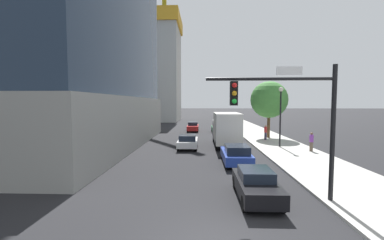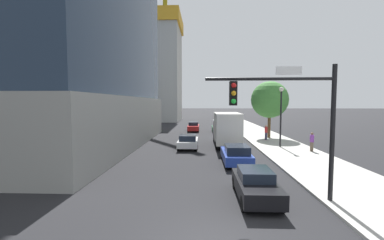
% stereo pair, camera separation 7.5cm
% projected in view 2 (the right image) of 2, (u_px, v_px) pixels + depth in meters
% --- Properties ---
extents(sidewalk, '(5.35, 120.00, 0.15)m').
position_uv_depth(sidewalk, '(275.00, 143.00, 27.50)').
color(sidewalk, '#B2AFA8').
rests_on(sidewalk, ground).
extents(construction_building, '(20.84, 23.14, 33.94)m').
position_uv_depth(construction_building, '(150.00, 64.00, 62.59)').
color(construction_building, '#B2AFA8').
rests_on(construction_building, ground).
extents(traffic_light_pole, '(5.64, 0.48, 5.95)m').
position_uv_depth(traffic_light_pole, '(288.00, 108.00, 10.97)').
color(traffic_light_pole, black).
rests_on(traffic_light_pole, sidewalk).
extents(street_lamp, '(0.44, 0.44, 5.82)m').
position_uv_depth(street_lamp, '(281.00, 108.00, 24.46)').
color(street_lamp, black).
rests_on(street_lamp, sidewalk).
extents(street_tree, '(4.49, 4.49, 6.93)m').
position_uv_depth(street_tree, '(270.00, 100.00, 30.92)').
color(street_tree, brown).
rests_on(street_tree, sidewalk).
extents(car_green, '(1.91, 4.02, 1.34)m').
position_uv_depth(car_green, '(218.00, 128.00, 38.35)').
color(car_green, '#1E6638').
rests_on(car_green, ground).
extents(car_black, '(1.72, 4.05, 1.39)m').
position_uv_depth(car_black, '(255.00, 184.00, 11.63)').
color(car_black, black).
rests_on(car_black, ground).
extents(car_blue, '(1.90, 4.49, 1.45)m').
position_uv_depth(car_blue, '(236.00, 154.00, 18.32)').
color(car_blue, '#233D9E').
rests_on(car_blue, ground).
extents(car_red, '(1.74, 4.53, 1.46)m').
position_uv_depth(car_red, '(193.00, 127.00, 39.65)').
color(car_red, red).
rests_on(car_red, ground).
extents(car_white, '(1.86, 4.20, 1.37)m').
position_uv_depth(car_white, '(188.00, 141.00, 24.58)').
color(car_white, silver).
rests_on(car_white, ground).
extents(box_truck, '(2.40, 7.41, 3.45)m').
position_uv_depth(box_truck, '(226.00, 128.00, 25.76)').
color(box_truck, silver).
rests_on(box_truck, ground).
extents(pedestrian_red_shirt, '(0.34, 0.34, 1.74)m').
position_uv_depth(pedestrian_red_shirt, '(266.00, 132.00, 29.31)').
color(pedestrian_red_shirt, '#38334C').
rests_on(pedestrian_red_shirt, sidewalk).
extents(pedestrian_purple_shirt, '(0.34, 0.34, 1.69)m').
position_uv_depth(pedestrian_purple_shirt, '(312.00, 142.00, 22.35)').
color(pedestrian_purple_shirt, brown).
rests_on(pedestrian_purple_shirt, sidewalk).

